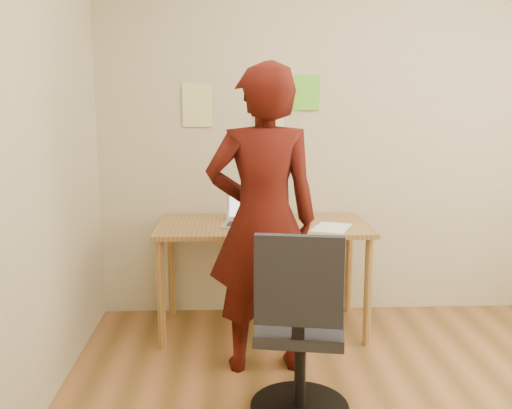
{
  "coord_description": "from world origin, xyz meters",
  "views": [
    {
      "loc": [
        -0.79,
        -2.33,
        1.55
      ],
      "look_at": [
        -0.66,
        0.95,
        0.95
      ],
      "focal_mm": 40.0,
      "sensor_mm": 36.0,
      "label": 1
    }
  ],
  "objects_px": {
    "desk": "(263,236)",
    "laptop": "(250,217)",
    "phone": "(293,230)",
    "office_chair": "(300,339)",
    "person": "(263,221)"
  },
  "relations": [
    {
      "from": "office_chair",
      "to": "person",
      "type": "relative_size",
      "value": 0.55
    },
    {
      "from": "laptop",
      "to": "phone",
      "type": "distance_m",
      "value": 0.33
    },
    {
      "from": "office_chair",
      "to": "person",
      "type": "bearing_deg",
      "value": 115.26
    },
    {
      "from": "laptop",
      "to": "phone",
      "type": "relative_size",
      "value": 2.71
    },
    {
      "from": "person",
      "to": "office_chair",
      "type": "bearing_deg",
      "value": 100.17
    },
    {
      "from": "phone",
      "to": "laptop",
      "type": "bearing_deg",
      "value": 140.05
    },
    {
      "from": "phone",
      "to": "person",
      "type": "xyz_separation_m",
      "value": [
        -0.21,
        -0.35,
        0.13
      ]
    },
    {
      "from": "phone",
      "to": "office_chair",
      "type": "bearing_deg",
      "value": -99.13
    },
    {
      "from": "desk",
      "to": "laptop",
      "type": "bearing_deg",
      "value": -165.69
    },
    {
      "from": "desk",
      "to": "phone",
      "type": "xyz_separation_m",
      "value": [
        0.18,
        -0.21,
        0.09
      ]
    },
    {
      "from": "desk",
      "to": "person",
      "type": "bearing_deg",
      "value": -93.03
    },
    {
      "from": "laptop",
      "to": "phone",
      "type": "height_order",
      "value": "laptop"
    },
    {
      "from": "desk",
      "to": "office_chair",
      "type": "relative_size",
      "value": 1.46
    },
    {
      "from": "laptop",
      "to": "person",
      "type": "distance_m",
      "value": 0.55
    },
    {
      "from": "laptop",
      "to": "office_chair",
      "type": "xyz_separation_m",
      "value": [
        0.21,
        -1.1,
        -0.38
      ]
    }
  ]
}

